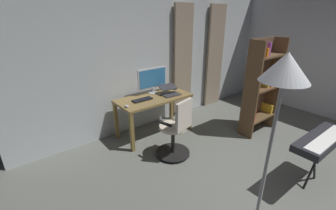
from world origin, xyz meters
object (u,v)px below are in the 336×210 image
(computer_keyboard, at_px, (142,100))
(bookshelf, at_px, (260,87))
(computer_monitor, at_px, (152,79))
(laptop, at_px, (170,92))
(floor_lamp, at_px, (281,90))
(cell_phone_face_up, at_px, (173,89))
(computer_mouse, at_px, (127,106))
(office_chair, at_px, (176,131))
(desk, at_px, (154,102))
(piano_keyboard, at_px, (322,141))

(computer_keyboard, bearing_deg, bookshelf, 149.86)
(computer_monitor, xyz_separation_m, bookshelf, (-1.53, 1.33, -0.13))
(laptop, xyz_separation_m, floor_lamp, (0.94, 2.47, 0.87))
(floor_lamp, bearing_deg, cell_phone_face_up, -114.10)
(computer_mouse, distance_m, floor_lamp, 2.58)
(office_chair, bearing_deg, bookshelf, -21.99)
(office_chair, height_order, computer_keyboard, office_chair)
(desk, distance_m, floor_lamp, 2.81)
(computer_mouse, height_order, floor_lamp, floor_lamp)
(computer_keyboard, xyz_separation_m, laptop, (-0.58, 0.05, 0.04))
(office_chair, xyz_separation_m, computer_monitor, (-0.30, -1.07, 0.56))
(desk, xyz_separation_m, laptop, (-0.32, 0.06, 0.16))
(computer_monitor, relative_size, laptop, 1.75)
(computer_keyboard, distance_m, cell_phone_face_up, 0.85)
(computer_keyboard, bearing_deg, computer_monitor, -149.59)
(computer_mouse, bearing_deg, computer_monitor, -156.23)
(piano_keyboard, bearing_deg, laptop, -76.94)
(computer_monitor, bearing_deg, computer_mouse, 23.77)
(floor_lamp, bearing_deg, computer_keyboard, -98.20)
(piano_keyboard, bearing_deg, desk, -70.39)
(computer_monitor, height_order, floor_lamp, floor_lamp)
(piano_keyboard, height_order, floor_lamp, floor_lamp)
(laptop, relative_size, computer_mouse, 3.64)
(computer_keyboard, bearing_deg, desk, -177.65)
(computer_keyboard, bearing_deg, piano_keyboard, 114.05)
(computer_mouse, relative_size, bookshelf, 0.06)
(desk, xyz_separation_m, computer_keyboard, (0.26, 0.01, 0.11))
(computer_keyboard, relative_size, floor_lamp, 0.19)
(computer_monitor, xyz_separation_m, floor_lamp, (0.74, 2.75, 0.65))
(cell_phone_face_up, height_order, bookshelf, bookshelf)
(bookshelf, height_order, piano_keyboard, bookshelf)
(cell_phone_face_up, xyz_separation_m, bookshelf, (-1.08, 1.26, 0.15))
(desk, bearing_deg, cell_phone_face_up, -166.44)
(office_chair, height_order, computer_mouse, office_chair)
(cell_phone_face_up, xyz_separation_m, floor_lamp, (1.20, 2.68, 0.92))
(desk, relative_size, office_chair, 1.39)
(computer_mouse, bearing_deg, piano_keyboard, 121.88)
(office_chair, bearing_deg, computer_monitor, 60.79)
(piano_keyboard, distance_m, floor_lamp, 1.78)
(office_chair, xyz_separation_m, piano_keyboard, (-1.03, 1.65, 0.22))
(computer_mouse, xyz_separation_m, piano_keyboard, (-1.48, 2.38, -0.08))
(computer_mouse, distance_m, cell_phone_face_up, 1.23)
(bookshelf, xyz_separation_m, piano_keyboard, (0.80, 1.38, -0.22))
(office_chair, relative_size, bookshelf, 0.56)
(computer_mouse, bearing_deg, bookshelf, 156.29)
(computer_keyboard, bearing_deg, computer_mouse, 16.20)
(computer_monitor, height_order, cell_phone_face_up, computer_monitor)
(laptop, distance_m, bookshelf, 1.70)
(desk, height_order, cell_phone_face_up, cell_phone_face_up)
(bookshelf, height_order, floor_lamp, floor_lamp)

